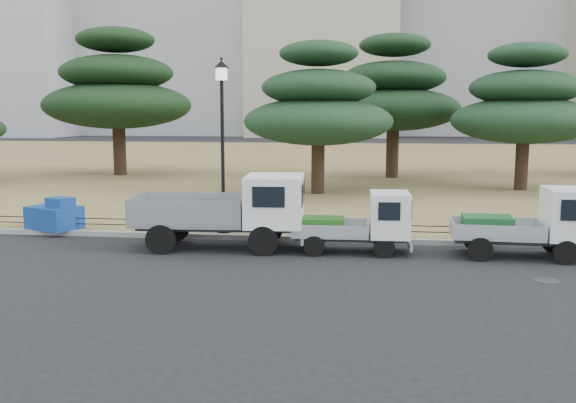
# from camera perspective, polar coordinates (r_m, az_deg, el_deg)

# --- Properties ---
(ground) EXTENTS (220.00, 220.00, 0.00)m
(ground) POSITION_cam_1_polar(r_m,az_deg,el_deg) (17.02, -0.87, -5.28)
(ground) COLOR black
(lawn) EXTENTS (120.00, 56.00, 0.15)m
(lawn) POSITION_cam_1_polar(r_m,az_deg,el_deg) (47.21, 4.49, 3.39)
(lawn) COLOR olive
(lawn) RESTS_ON ground
(curb) EXTENTS (120.00, 0.25, 0.16)m
(curb) POSITION_cam_1_polar(r_m,az_deg,el_deg) (19.52, 0.23, -3.30)
(curb) COLOR gray
(curb) RESTS_ON ground
(truck_large) EXTENTS (4.96, 2.23, 2.11)m
(truck_large) POSITION_cam_1_polar(r_m,az_deg,el_deg) (18.41, -5.21, -0.57)
(truck_large) COLOR black
(truck_large) RESTS_ON ground
(truck_kei_front) EXTENTS (3.26, 1.48, 1.70)m
(truck_kei_front) POSITION_cam_1_polar(r_m,az_deg,el_deg) (17.95, 6.48, -1.87)
(truck_kei_front) COLOR black
(truck_kei_front) RESTS_ON ground
(truck_kei_rear) EXTENTS (3.67, 1.71, 1.89)m
(truck_kei_rear) POSITION_cam_1_polar(r_m,az_deg,el_deg) (18.44, 20.90, -1.79)
(truck_kei_rear) COLOR black
(truck_kei_rear) RESTS_ON ground
(street_lamp) EXTENTS (0.47, 0.47, 5.28)m
(street_lamp) POSITION_cam_1_polar(r_m,az_deg,el_deg) (19.81, -5.88, 7.43)
(street_lamp) COLOR black
(street_lamp) RESTS_ON lawn
(pipe_fence) EXTENTS (38.00, 0.04, 0.40)m
(pipe_fence) POSITION_cam_1_polar(r_m,az_deg,el_deg) (19.60, 0.28, -2.18)
(pipe_fence) COLOR black
(pipe_fence) RESTS_ON lawn
(tarp_pile) EXTENTS (1.89, 1.66, 1.04)m
(tarp_pile) POSITION_cam_1_polar(r_m,az_deg,el_deg) (21.99, -20.01, -1.22)
(tarp_pile) COLOR navy
(tarp_pile) RESTS_ON lawn
(manhole) EXTENTS (0.60, 0.60, 0.01)m
(manhole) POSITION_cam_1_polar(r_m,az_deg,el_deg) (16.22, 21.99, -6.55)
(manhole) COLOR #2D2D30
(manhole) RESTS_ON ground
(pine_west_near) EXTENTS (8.53, 8.53, 8.53)m
(pine_west_near) POSITION_cam_1_polar(r_m,az_deg,el_deg) (39.18, -14.93, 9.50)
(pine_west_near) COLOR black
(pine_west_near) RESTS_ON lawn
(pine_center_left) EXTENTS (6.77, 6.77, 6.88)m
(pine_center_left) POSITION_cam_1_polar(r_m,az_deg,el_deg) (29.29, 2.71, 8.46)
(pine_center_left) COLOR black
(pine_center_left) RESTS_ON lawn
(pine_center_right) EXTENTS (7.54, 7.54, 8.00)m
(pine_center_right) POSITION_cam_1_polar(r_m,az_deg,el_deg) (36.81, 9.37, 9.32)
(pine_center_right) COLOR black
(pine_center_right) RESTS_ON lawn
(pine_east_near) EXTENTS (6.87, 6.87, 6.94)m
(pine_east_near) POSITION_cam_1_polar(r_m,az_deg,el_deg) (32.60, 20.29, 7.99)
(pine_east_near) COLOR black
(pine_east_near) RESTS_ON lawn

